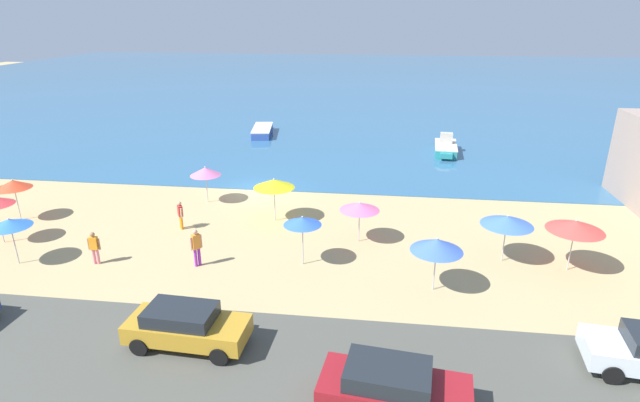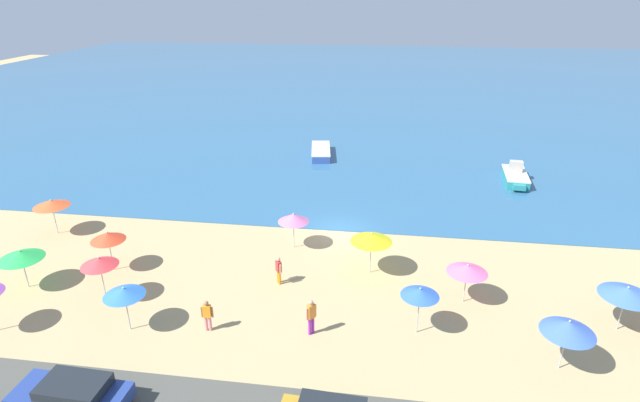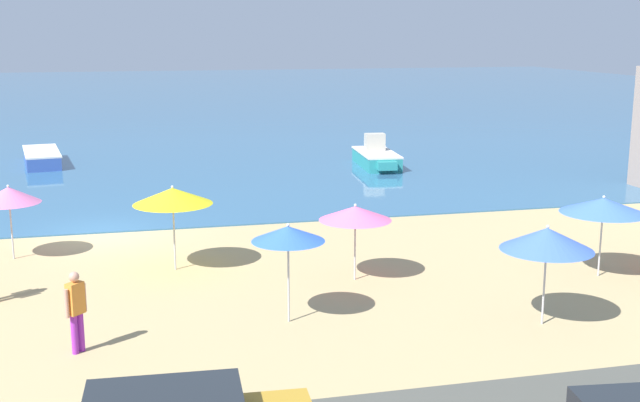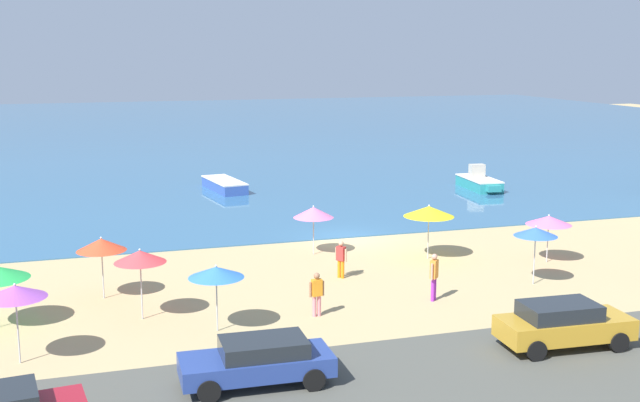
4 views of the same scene
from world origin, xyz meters
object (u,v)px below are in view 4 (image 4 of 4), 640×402
at_px(beach_umbrella_10, 313,212).
at_px(skiff_nearshore, 479,182).
at_px(beach_umbrella_6, 429,211).
at_px(bather_0, 434,274).
at_px(beach_umbrella_8, 140,257).
at_px(skiff_offshore, 224,185).
at_px(parked_car_3, 563,324).
at_px(beach_umbrella_0, 101,245).
at_px(bather_1, 317,292).
at_px(beach_umbrella_1, 536,232).
at_px(bather_2, 341,257).
at_px(beach_umbrella_3, 216,272).
at_px(parked_car_2, 258,360).
at_px(beach_umbrella_9, 549,220).
at_px(beach_umbrella_5, 15,292).

distance_m(beach_umbrella_10, skiff_nearshore, 20.57).
height_order(beach_umbrella_6, bather_0, beach_umbrella_6).
relative_size(beach_umbrella_8, skiff_offshore, 0.47).
relative_size(beach_umbrella_6, parked_car_3, 0.58).
distance_m(beach_umbrella_0, beach_umbrella_10, 10.35).
distance_m(beach_umbrella_0, bather_1, 8.47).
bearing_deg(bather_0, bather_1, -174.98).
xyz_separation_m(beach_umbrella_0, skiff_offshore, (8.74, 21.83, -1.69)).
xyz_separation_m(beach_umbrella_0, beach_umbrella_1, (16.64, -3.24, 0.06)).
bearing_deg(bather_1, skiff_nearshore, 50.02).
relative_size(beach_umbrella_1, skiff_nearshore, 0.51).
relative_size(bather_0, bather_2, 1.15).
height_order(beach_umbrella_3, parked_car_2, beach_umbrella_3).
xyz_separation_m(bather_0, parked_car_2, (-8.07, -5.68, -0.25)).
relative_size(beach_umbrella_0, skiff_offshore, 0.44).
distance_m(beach_umbrella_10, bather_2, 4.20).
relative_size(beach_umbrella_8, beach_umbrella_9, 1.18).
relative_size(beach_umbrella_6, parked_car_2, 0.58).
xyz_separation_m(beach_umbrella_3, skiff_offshore, (5.25, 26.68, -1.63)).
relative_size(bather_0, parked_car_2, 0.42).
xyz_separation_m(beach_umbrella_1, bather_0, (-4.78, -0.77, -1.14)).
bearing_deg(parked_car_2, bather_0, 35.13).
bearing_deg(beach_umbrella_9, parked_car_3, -120.44).
xyz_separation_m(parked_car_2, parked_car_3, (9.81, -0.07, 0.06)).
xyz_separation_m(beach_umbrella_8, bather_1, (5.93, -1.56, -1.37)).
bearing_deg(beach_umbrella_3, bather_2, 38.36).
bearing_deg(skiff_nearshore, beach_umbrella_6, -125.31).
xyz_separation_m(beach_umbrella_5, bather_1, (9.83, 1.45, -1.35)).
height_order(beach_umbrella_10, skiff_offshore, beach_umbrella_10).
height_order(beach_umbrella_5, parked_car_3, beach_umbrella_5).
bearing_deg(skiff_offshore, beach_umbrella_6, -74.65).
bearing_deg(bather_0, beach_umbrella_0, 161.34).
relative_size(beach_umbrella_5, skiff_offshore, 0.46).
distance_m(beach_umbrella_0, parked_car_3, 16.78).
xyz_separation_m(beach_umbrella_9, bather_1, (-11.95, -3.98, -1.01)).
bearing_deg(beach_umbrella_6, bather_1, -139.46).
height_order(beach_umbrella_10, bather_2, beach_umbrella_10).
xyz_separation_m(beach_umbrella_1, beach_umbrella_9, (2.43, 2.80, -0.26)).
bearing_deg(bather_2, beach_umbrella_3, -141.64).
bearing_deg(parked_car_3, beach_umbrella_5, 166.60).
height_order(beach_umbrella_6, skiff_nearshore, beach_umbrella_6).
xyz_separation_m(beach_umbrella_0, bather_1, (7.12, -4.42, -1.21)).
distance_m(bather_1, skiff_nearshore, 28.21).
height_order(beach_umbrella_0, parked_car_3, beach_umbrella_0).
bearing_deg(beach_umbrella_8, beach_umbrella_10, 39.25).
bearing_deg(bather_1, beach_umbrella_8, 165.29).
distance_m(beach_umbrella_3, beach_umbrella_5, 6.29).
relative_size(beach_umbrella_6, beach_umbrella_9, 1.15).
relative_size(bather_2, parked_car_3, 0.37).
height_order(bather_0, skiff_offshore, bather_0).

